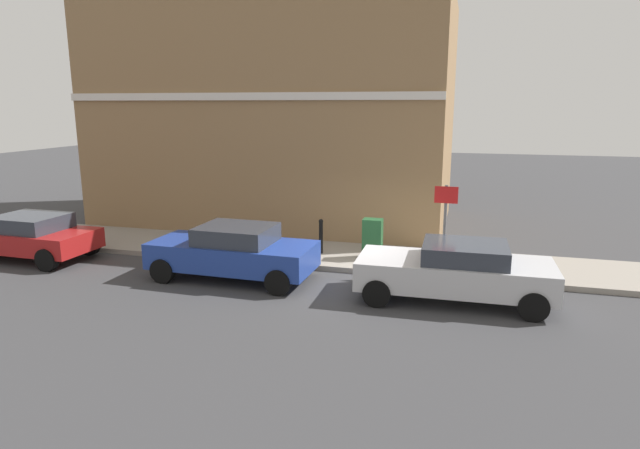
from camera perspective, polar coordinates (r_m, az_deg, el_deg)
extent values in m
plane|color=#38383A|center=(14.32, 3.53, -5.77)|extent=(80.00, 80.00, 0.00)
cube|color=gray|center=(18.05, -14.17, -2.03)|extent=(2.74, 30.00, 0.15)
cube|color=olive|center=(21.41, -4.21, 11.45)|extent=(7.31, 12.81, 8.21)
cube|color=silver|center=(17.97, -8.30, 13.20)|extent=(0.12, 12.81, 0.24)
cube|color=#B7B7BC|center=(12.99, 13.91, -5.05)|extent=(1.87, 4.46, 0.66)
cube|color=#2D333D|center=(12.84, 15.01, -2.87)|extent=(1.62, 1.92, 0.43)
cylinder|color=black|center=(12.40, 5.99, -7.20)|extent=(0.23, 0.64, 0.64)
cylinder|color=black|center=(13.99, 7.04, -4.91)|extent=(0.23, 0.64, 0.64)
cylinder|color=black|center=(12.40, 21.56, -8.04)|extent=(0.23, 0.64, 0.64)
cylinder|color=black|center=(14.00, 20.76, -5.65)|extent=(0.23, 0.64, 0.64)
cube|color=navy|center=(14.35, -9.16, -3.15)|extent=(1.88, 4.31, 0.67)
cube|color=#2D333D|center=(14.16, -8.79, -1.06)|extent=(1.61, 1.92, 0.47)
cylinder|color=black|center=(14.51, -16.23, -4.70)|extent=(0.24, 0.65, 0.64)
cylinder|color=black|center=(15.88, -12.96, -3.03)|extent=(0.24, 0.65, 0.64)
cylinder|color=black|center=(13.10, -4.43, -6.08)|extent=(0.24, 0.65, 0.64)
cylinder|color=black|center=(14.60, -2.05, -4.08)|extent=(0.24, 0.65, 0.64)
cube|color=maroon|center=(18.17, -28.31, -1.34)|extent=(1.90, 3.96, 0.58)
cube|color=#2D333D|center=(17.98, -28.20, 0.16)|extent=(1.64, 1.92, 0.45)
cylinder|color=black|center=(19.80, -29.39, -1.28)|extent=(0.23, 0.64, 0.64)
cylinder|color=black|center=(16.67, -26.82, -3.34)|extent=(0.23, 0.64, 0.64)
cylinder|color=black|center=(17.90, -23.10, -1.98)|extent=(0.23, 0.64, 0.64)
cube|color=#1E4C28|center=(15.62, 5.54, -1.48)|extent=(0.40, 0.55, 1.15)
cube|color=#333333|center=(15.76, 5.50, -3.37)|extent=(0.46, 0.61, 0.08)
cylinder|color=black|center=(16.07, 0.10, -1.39)|extent=(0.12, 0.12, 0.95)
sphere|color=black|center=(15.96, 0.10, 0.33)|extent=(0.14, 0.14, 0.14)
cylinder|color=black|center=(15.57, -5.86, -1.92)|extent=(0.12, 0.12, 0.95)
sphere|color=black|center=(15.45, -5.90, -0.14)|extent=(0.14, 0.14, 0.14)
cylinder|color=#59595B|center=(14.62, 12.98, -0.41)|extent=(0.08, 0.08, 2.30)
cube|color=white|center=(14.43, 13.15, 3.06)|extent=(0.03, 0.56, 0.40)
cube|color=red|center=(14.42, 13.15, 3.05)|extent=(0.01, 0.60, 0.44)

